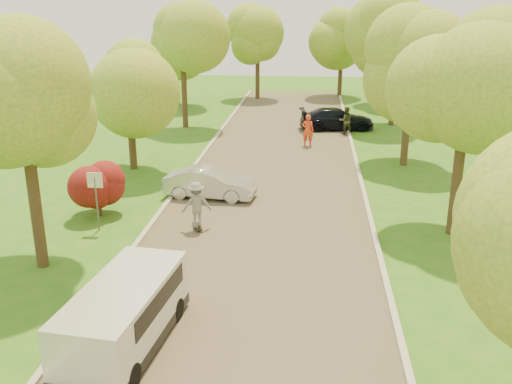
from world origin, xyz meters
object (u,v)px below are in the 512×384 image
at_px(silver_sedan, 210,183).
at_px(person_olive, 346,121).
at_px(skateboarder, 196,204).
at_px(minivan, 125,314).
at_px(dark_sedan, 337,119).
at_px(longboard, 197,227).
at_px(person_striped, 308,130).
at_px(street_sign, 96,189).

bearing_deg(silver_sedan, person_olive, -19.30).
bearing_deg(skateboarder, minivan, 65.85).
relative_size(minivan, dark_sedan, 0.95).
relative_size(silver_sedan, person_olive, 2.23).
height_order(minivan, silver_sedan, minivan).
bearing_deg(skateboarder, silver_sedan, -110.22).
bearing_deg(dark_sedan, person_olive, -167.69).
xyz_separation_m(longboard, skateboarder, (0.00, -0.00, 0.86)).
xyz_separation_m(minivan, person_olive, (6.30, 23.84, 0.00)).
height_order(silver_sedan, person_olive, person_olive).
height_order(longboard, person_striped, person_striped).
xyz_separation_m(minivan, person_striped, (3.99, 20.49, 0.06)).
relative_size(minivan, longboard, 5.09).
relative_size(street_sign, person_olive, 1.27).
relative_size(silver_sedan, dark_sedan, 0.81).
distance_m(street_sign, person_olive, 19.40).
bearing_deg(silver_sedan, skateboarder, -170.92).
relative_size(longboard, person_olive, 0.52).
height_order(longboard, skateboarder, skateboarder).
bearing_deg(street_sign, minivan, -64.71).
bearing_deg(skateboarder, longboard, -112.63).
bearing_deg(skateboarder, street_sign, -14.72).
distance_m(minivan, longboard, 7.52).
xyz_separation_m(street_sign, skateboarder, (3.50, 0.49, -0.61)).
bearing_deg(minivan, dark_sedan, 83.24).
height_order(silver_sedan, skateboarder, skateboarder).
bearing_deg(person_olive, minivan, 66.18).
bearing_deg(person_olive, street_sign, 51.29).
bearing_deg(silver_sedan, street_sign, 146.82).
distance_m(dark_sedan, person_striped, 5.06).
xyz_separation_m(silver_sedan, dark_sedan, (5.75, 14.20, 0.06)).
bearing_deg(minivan, person_striped, 85.16).
height_order(dark_sedan, longboard, dark_sedan).
height_order(skateboarder, person_striped, person_striped).
xyz_separation_m(longboard, person_olive, (6.10, 16.36, 0.77)).
relative_size(minivan, person_olive, 2.63).
height_order(minivan, dark_sedan, minivan).
bearing_deg(longboard, person_olive, -133.08).
bearing_deg(longboard, skateboarder, 67.37).
xyz_separation_m(silver_sedan, person_striped, (3.94, 9.48, 0.29)).
relative_size(street_sign, skateboarder, 1.29).
height_order(skateboarder, person_olive, skateboarder).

